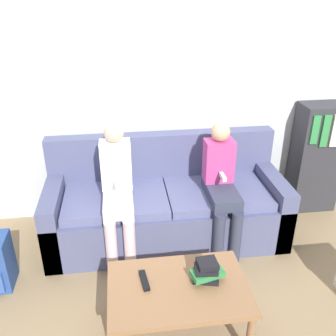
{
  "coord_description": "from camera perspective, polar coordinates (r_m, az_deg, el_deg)",
  "views": [
    {
      "loc": [
        -0.36,
        -2.27,
        2.06
      ],
      "look_at": [
        0.0,
        0.37,
        0.74
      ],
      "focal_mm": 40.0,
      "sensor_mm": 36.0,
      "label": 1
    }
  ],
  "objects": [
    {
      "name": "coffee_table",
      "position": [
        2.44,
        1.57,
        -18.29
      ],
      "size": [
        0.87,
        0.58,
        0.38
      ],
      "color": "#8E6642",
      "rests_on": "ground_plane"
    },
    {
      "name": "ground_plane",
      "position": [
        3.08,
        0.95,
        -15.44
      ],
      "size": [
        10.0,
        10.0,
        0.0
      ],
      "primitive_type": "plane",
      "color": "#937A56"
    },
    {
      "name": "person_left",
      "position": [
        2.97,
        -7.73,
        -3.05
      ],
      "size": [
        0.24,
        0.54,
        1.11
      ],
      "color": "silver",
      "rests_on": "ground_plane"
    },
    {
      "name": "bookshelf",
      "position": [
        3.89,
        21.64,
        1.5
      ],
      "size": [
        0.44,
        0.3,
        1.07
      ],
      "color": "#2D2D33",
      "rests_on": "ground_plane"
    },
    {
      "name": "tv_remote",
      "position": [
        2.44,
        -3.62,
        -16.73
      ],
      "size": [
        0.06,
        0.17,
        0.02
      ],
      "rotation": [
        0.0,
        0.0,
        0.13
      ],
      "color": "black",
      "rests_on": "coffee_table"
    },
    {
      "name": "couch",
      "position": [
        3.31,
        -0.33,
        -5.86
      ],
      "size": [
        2.02,
        0.77,
        0.87
      ],
      "color": "#4C5175",
      "rests_on": "ground_plane"
    },
    {
      "name": "person_right",
      "position": [
        3.07,
        8.14,
        -2.32
      ],
      "size": [
        0.24,
        0.54,
        1.07
      ],
      "color": "#33384C",
      "rests_on": "ground_plane"
    },
    {
      "name": "wall_back",
      "position": [
        3.36,
        -1.45,
        13.35
      ],
      "size": [
        8.0,
        0.06,
        2.6
      ],
      "color": "silver",
      "rests_on": "ground_plane"
    },
    {
      "name": "book_stack",
      "position": [
        2.43,
        5.9,
        -15.42
      ],
      "size": [
        0.22,
        0.17,
        0.14
      ],
      "color": "black",
      "rests_on": "coffee_table"
    }
  ]
}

